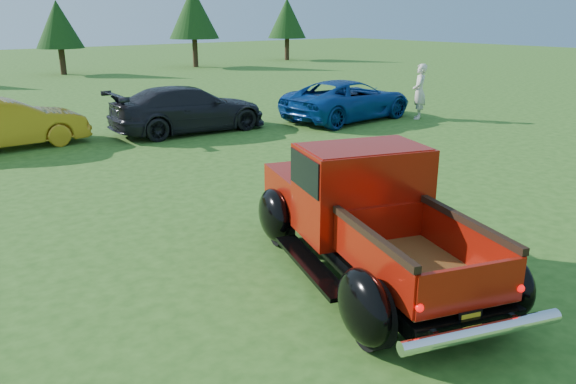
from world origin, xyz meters
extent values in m
plane|color=#2B5518|center=(0.00, 0.00, 0.00)|extent=(120.00, 120.00, 0.00)
cylinder|color=#332114|center=(6.00, 30.00, 0.79)|extent=(0.36, 0.36, 1.58)
cone|color=black|center=(6.00, 30.00, 2.99)|extent=(2.82, 2.82, 2.82)
cylinder|color=#332114|center=(15.00, 29.50, 0.97)|extent=(0.36, 0.36, 1.94)
cone|color=black|center=(15.00, 29.50, 3.67)|extent=(3.46, 3.46, 3.46)
cylinder|color=#332114|center=(24.00, 30.50, 0.86)|extent=(0.36, 0.36, 1.73)
cone|color=black|center=(24.00, 30.50, 3.26)|extent=(3.07, 3.07, 3.07)
cylinder|color=black|center=(-0.83, -2.60, 0.39)|extent=(0.47, 0.82, 0.78)
cylinder|color=black|center=(0.75, -3.14, 0.39)|extent=(0.47, 0.82, 0.78)
cylinder|color=black|center=(0.18, 0.37, 0.39)|extent=(0.47, 0.82, 0.78)
cylinder|color=black|center=(1.75, -0.17, 0.39)|extent=(0.47, 0.82, 0.78)
cube|color=black|center=(0.48, -1.34, 0.44)|extent=(2.78, 4.80, 0.20)
cube|color=#951308|center=(1.00, 0.19, 0.84)|extent=(2.05, 1.93, 0.61)
cube|color=silver|center=(1.24, 0.91, 0.83)|extent=(1.50, 0.56, 0.49)
cube|color=#951308|center=(0.59, -1.01, 1.18)|extent=(2.01, 1.63, 1.27)
cube|color=black|center=(0.59, -1.01, 1.52)|extent=(2.02, 1.55, 0.49)
cube|color=#951308|center=(0.59, -1.01, 1.78)|extent=(1.91, 1.51, 0.08)
cube|color=brown|center=(0.08, -2.50, 0.61)|extent=(1.88, 2.28, 0.05)
cube|color=#951308|center=(-0.54, -2.29, 0.86)|extent=(0.68, 1.87, 0.51)
cube|color=#951308|center=(0.71, -2.71, 0.86)|extent=(0.68, 1.87, 0.51)
cube|color=#951308|center=(0.40, -1.57, 0.86)|extent=(1.27, 0.47, 0.51)
cube|color=#951308|center=(-0.23, -3.43, 0.86)|extent=(1.27, 0.48, 0.51)
cube|color=black|center=(-0.54, -2.29, 1.17)|extent=(0.71, 1.88, 0.09)
cube|color=black|center=(0.71, -2.71, 1.17)|extent=(0.71, 1.88, 0.09)
ellipsoid|color=black|center=(-0.92, -2.57, 0.51)|extent=(0.76, 1.13, 0.86)
ellipsoid|color=black|center=(0.84, -3.17, 0.51)|extent=(0.76, 1.13, 0.86)
ellipsoid|color=black|center=(0.08, 0.40, 0.51)|extent=(0.76, 1.13, 0.86)
ellipsoid|color=black|center=(1.85, -0.20, 0.51)|extent=(0.76, 1.13, 0.86)
cube|color=black|center=(-0.42, -1.09, 0.32)|extent=(0.96, 2.05, 0.06)
cube|color=black|center=(1.34, -1.68, 0.32)|extent=(0.96, 2.05, 0.06)
cylinder|color=silver|center=(-0.31, -3.66, 0.49)|extent=(1.86, 0.76, 0.16)
cube|color=black|center=(-0.24, -3.46, 0.54)|extent=(0.28, 0.11, 0.15)
cube|color=gold|center=(-0.25, -3.47, 0.54)|extent=(0.23, 0.08, 0.10)
sphere|color=#CC0505|center=(-0.83, -3.25, 0.76)|extent=(0.09, 0.09, 0.09)
sphere|color=#CC0505|center=(0.35, -3.65, 0.76)|extent=(0.09, 0.09, 0.09)
imported|color=#C38A1A|center=(-1.63, 10.48, 0.70)|extent=(4.27, 1.52, 1.40)
imported|color=black|center=(3.50, 9.43, 0.72)|extent=(5.10, 2.39, 1.44)
imported|color=navy|center=(8.93, 7.85, 0.70)|extent=(5.17, 2.65, 1.40)
imported|color=beige|center=(11.04, 6.43, 0.96)|extent=(0.84, 0.80, 1.93)
camera|label=1|loc=(-4.98, -6.37, 3.58)|focal=35.00mm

